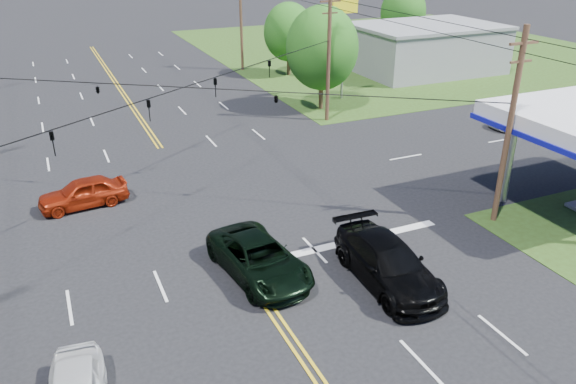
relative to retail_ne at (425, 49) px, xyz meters
name	(u,v)px	position (x,y,z in m)	size (l,w,h in m)	color
ground	(192,195)	(-30.00, -20.00, -2.20)	(280.00, 280.00, 0.00)	black
grass_ne	(398,48)	(5.00, 12.00, -2.20)	(46.00, 48.00, 0.03)	#2B3F14
stop_bar	(343,244)	(-25.00, -28.00, -2.20)	(10.00, 0.50, 0.02)	silver
retail_ne	(425,49)	(0.00, 0.00, 0.00)	(14.00, 10.00, 4.40)	gray
pole_se	(510,126)	(-17.00, -29.00, 2.72)	(1.60, 0.28, 9.50)	#49311E
pole_ne	(329,56)	(-17.00, -11.00, 2.72)	(1.60, 0.28, 9.50)	#49311E
pole_right_far	(241,19)	(-17.00, 8.00, 2.97)	(1.60, 0.28, 10.00)	#49311E
span_wire_signals	(184,87)	(-30.00, -20.00, 3.80)	(26.00, 18.00, 1.13)	black
power_lines	(190,41)	(-30.00, -22.00, 6.40)	(26.04, 100.00, 0.64)	black
tree_right_a	(322,48)	(-16.00, -8.00, 2.67)	(5.70, 5.70, 8.18)	#49311E
tree_right_b	(289,32)	(-13.50, 4.00, 2.02)	(4.94, 4.94, 7.09)	#49311E
tree_far_r	(403,12)	(4.00, 10.00, 2.34)	(5.32, 5.32, 7.63)	#49311E
pickup_dkgreen	(259,258)	(-29.50, -28.84, -1.40)	(2.64, 5.73, 1.59)	black
suv_black	(388,263)	(-24.90, -31.41, -1.31)	(2.49, 6.12, 1.78)	black
sedan_red	(83,193)	(-35.51, -19.00, -1.44)	(1.81, 4.49, 1.53)	maroon
sedan_far	(522,117)	(-4.55, -18.15, -1.45)	(2.09, 5.14, 1.49)	#9E9EA2
polesign_ne	(344,21)	(-13.00, -6.05, 4.28)	(2.28, 0.25, 8.28)	#A5A5AA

